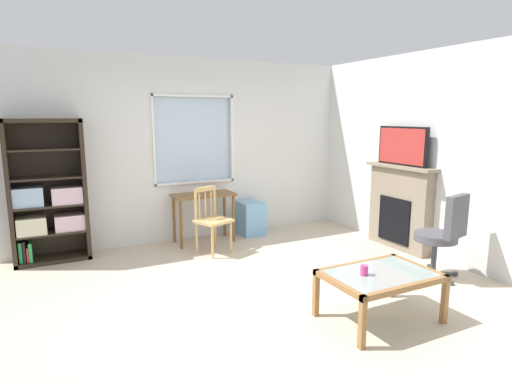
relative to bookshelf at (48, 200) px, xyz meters
The scene contains 12 objects.
ground 2.98m from the bookshelf, 47.80° to the right, with size 6.13×5.72×0.02m, color beige.
wall_back_with_window 2.00m from the bookshelf, ahead, with size 5.13×0.15×2.69m.
wall_right 5.05m from the bookshelf, 25.02° to the right, with size 0.12×4.92×2.69m, color silver.
bookshelf is the anchor object (origin of this frame).
desk_under_window 2.05m from the bookshelf, ahead, with size 0.90×0.45×0.73m.
wooden_chair 2.09m from the bookshelf, 17.76° to the right, with size 0.54×0.53×0.90m.
plastic_drawer_unit 2.89m from the bookshelf, ahead, with size 0.35×0.40×0.52m, color #72ADDB.
fireplace 4.69m from the bookshelf, 20.36° to the right, with size 0.26×1.12×1.18m.
tv 4.71m from the bookshelf, 20.44° to the right, with size 0.06×0.84×0.53m.
office_chair 4.81m from the bookshelf, 34.52° to the right, with size 0.58×0.57×1.00m.
coffee_table 4.13m from the bookshelf, 50.25° to the right, with size 1.00×0.69×0.45m.
sippy_cup 3.99m from the bookshelf, 51.89° to the right, with size 0.07×0.07×0.09m, color #DB3D84.
Camera 1 is at (-1.96, -3.79, 1.86)m, focal length 29.86 mm.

